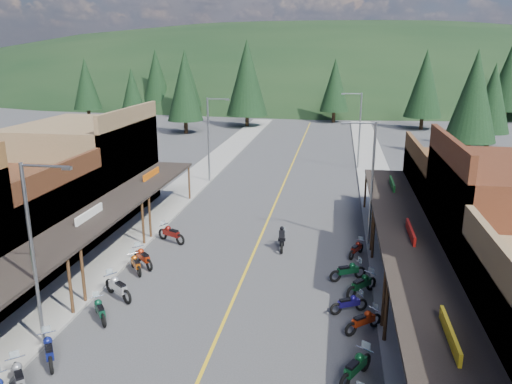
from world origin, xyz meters
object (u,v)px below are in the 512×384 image
at_px(bike_east_8, 362,283).
at_px(bike_west_7, 118,286).
at_px(streetlight_1, 210,136).
at_px(bike_west_5, 49,349).
at_px(pine_10, 184,88).
at_px(rider_on_bike, 282,240).
at_px(pine_1, 185,78).
at_px(bike_west_9, 143,256).
at_px(pine_2, 247,78).
at_px(bike_east_7, 349,303).
at_px(bike_east_10, 356,248).
at_px(bike_west_8, 136,263).
at_px(pine_7, 156,76).
at_px(bike_east_5, 356,366).
at_px(shop_west_3, 87,169).
at_px(shop_east_3, 468,198).
at_px(streetlight_3, 358,127).
at_px(pine_4, 425,83).
at_px(pine_8, 133,99).
at_px(bike_west_4, 19,376).
at_px(pine_5, 510,76).
at_px(pedestrian_east_b, 375,202).
at_px(pine_3, 335,85).
at_px(streetlight_2, 370,178).
at_px(bike_west_6, 100,309).
at_px(shop_west_2, 9,223).
at_px(bike_west_10, 171,233).
at_px(pine_0, 86,84).
at_px(streetlight_0, 35,249).
at_px(pine_11, 474,96).
at_px(bike_east_9, 348,270).
at_px(pine_9, 492,98).

bearing_deg(bike_east_8, bike_west_7, -128.35).
height_order(streetlight_1, bike_west_5, streetlight_1).
xyz_separation_m(pine_10, rider_on_bike, (19.67, -43.59, -6.14)).
xyz_separation_m(pine_1, bike_west_9, (18.00, -67.55, -6.61)).
relative_size(pine_2, bike_west_5, 6.48).
xyz_separation_m(bike_east_7, bike_east_10, (0.55, 7.04, -0.01)).
bearing_deg(bike_west_8, pine_1, 67.50).
bearing_deg(bike_west_9, pine_7, 62.76).
bearing_deg(bike_west_8, bike_east_8, -40.42).
relative_size(pine_2, bike_east_5, 6.24).
height_order(shop_west_3, shop_east_3, shop_west_3).
xyz_separation_m(pine_10, bike_west_7, (12.21, -51.46, -6.12)).
relative_size(shop_west_3, rider_on_bike, 5.03).
xyz_separation_m(streetlight_3, pine_10, (-24.95, 20.00, 2.32)).
height_order(streetlight_1, bike_east_10, streetlight_1).
bearing_deg(pine_4, bike_west_8, -112.46).
bearing_deg(bike_west_9, pine_8, 66.37).
height_order(bike_west_4, rider_on_bike, rider_on_bike).
height_order(bike_west_4, bike_east_10, bike_west_4).
xyz_separation_m(pine_5, bike_west_8, (-40.13, -70.36, -7.42)).
height_order(pine_7, bike_west_4, pine_7).
distance_m(shop_east_3, pedestrian_east_b, 6.74).
height_order(pine_4, bike_east_8, pine_4).
height_order(pine_3, pine_10, pine_10).
bearing_deg(pine_3, pedestrian_east_b, -85.70).
bearing_deg(streetlight_2, bike_west_6, -137.52).
distance_m(shop_west_2, bike_west_10, 9.57).
height_order(pine_3, bike_east_7, pine_3).
bearing_deg(bike_west_10, pine_0, 59.74).
relative_size(pine_1, bike_west_6, 6.24).
xyz_separation_m(streetlight_0, streetlight_1, (0.00, 28.00, 0.00)).
height_order(pine_5, rider_on_bike, pine_5).
distance_m(pine_3, bike_west_6, 70.53).
xyz_separation_m(streetlight_2, pine_0, (-46.95, 54.00, 2.02)).
xyz_separation_m(streetlight_0, bike_west_8, (0.83, 7.64, -3.89)).
xyz_separation_m(pine_11, bike_west_10, (-25.64, -31.60, -6.53)).
bearing_deg(pine_4, rider_on_bike, -106.95).
relative_size(bike_east_8, bike_east_9, 1.06).
relative_size(bike_west_5, bike_west_7, 0.92).
bearing_deg(bike_west_10, shop_west_2, 148.09).
bearing_deg(bike_west_8, streetlight_2, -11.23).
relative_size(bike_west_5, pedestrian_east_b, 1.16).
relative_size(pine_10, pine_11, 0.94).
relative_size(streetlight_3, pedestrian_east_b, 4.29).
distance_m(streetlight_0, pine_8, 48.42).
distance_m(shop_east_3, pine_1, 69.95).
bearing_deg(bike_west_9, bike_east_8, -53.72).
xyz_separation_m(pine_0, bike_west_5, (33.80, -69.04, -5.87)).
relative_size(streetlight_0, bike_west_7, 3.41).
xyz_separation_m(pine_9, bike_west_5, (-30.20, -52.04, -5.76)).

